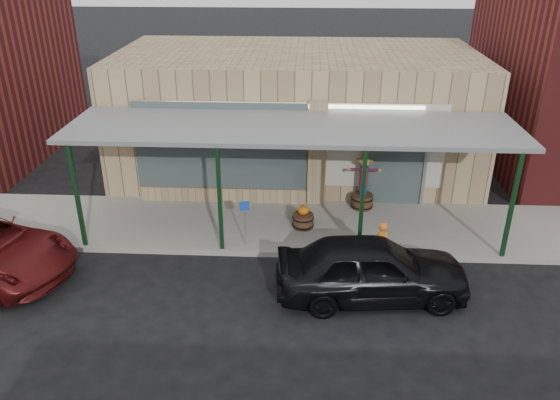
# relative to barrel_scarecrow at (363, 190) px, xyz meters

# --- Properties ---
(ground) EXTENTS (120.00, 120.00, 0.00)m
(ground) POSITION_rel_barrel_scarecrow_xyz_m (-2.10, -4.80, -0.72)
(ground) COLOR black
(ground) RESTS_ON ground
(sidewalk) EXTENTS (40.00, 3.20, 0.15)m
(sidewalk) POSITION_rel_barrel_scarecrow_xyz_m (-2.10, -1.20, -0.64)
(sidewalk) COLOR gray
(sidewalk) RESTS_ON ground
(storefront) EXTENTS (12.00, 6.25, 4.20)m
(storefront) POSITION_rel_barrel_scarecrow_xyz_m (-2.10, 3.36, 1.37)
(storefront) COLOR tan
(storefront) RESTS_ON ground
(awning) EXTENTS (12.00, 3.00, 3.04)m
(awning) POSITION_rel_barrel_scarecrow_xyz_m (-2.10, -1.24, 2.29)
(awning) COLOR slate
(awning) RESTS_ON ground
(block_buildings_near) EXTENTS (61.00, 8.00, 8.00)m
(block_buildings_near) POSITION_rel_barrel_scarecrow_xyz_m (-0.09, 4.40, 3.05)
(block_buildings_near) COLOR maroon
(block_buildings_near) RESTS_ON ground
(barrel_scarecrow) EXTENTS (0.97, 0.86, 1.68)m
(barrel_scarecrow) POSITION_rel_barrel_scarecrow_xyz_m (0.00, 0.00, 0.00)
(barrel_scarecrow) COLOR #462C1C
(barrel_scarecrow) RESTS_ON sidewalk
(barrel_pumpkin) EXTENTS (0.77, 0.77, 0.70)m
(barrel_pumpkin) POSITION_rel_barrel_scarecrow_xyz_m (-1.78, -1.34, -0.32)
(barrel_pumpkin) COLOR #462C1C
(barrel_pumpkin) RESTS_ON sidewalk
(handicap_sign) EXTENTS (0.26, 0.09, 1.28)m
(handicap_sign) POSITION_rel_barrel_scarecrow_xyz_m (-3.31, -2.40, 0.25)
(handicap_sign) COLOR gray
(handicap_sign) RESTS_ON sidewalk
(parked_sedan) EXTENTS (4.53, 2.14, 1.53)m
(parked_sedan) POSITION_rel_barrel_scarecrow_xyz_m (-0.16, -4.38, 0.03)
(parked_sedan) COLOR black
(parked_sedan) RESTS_ON ground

